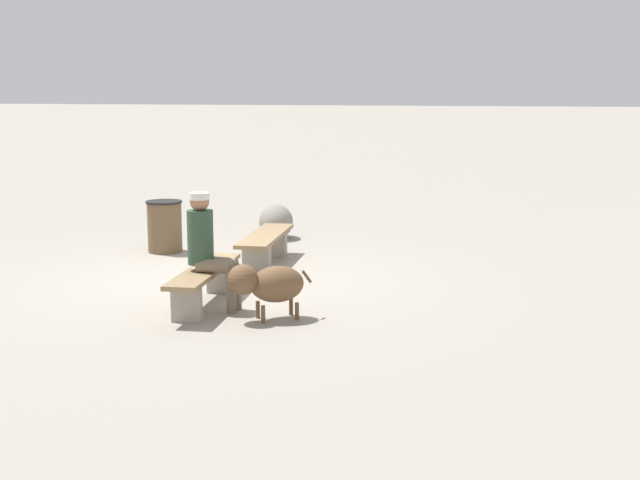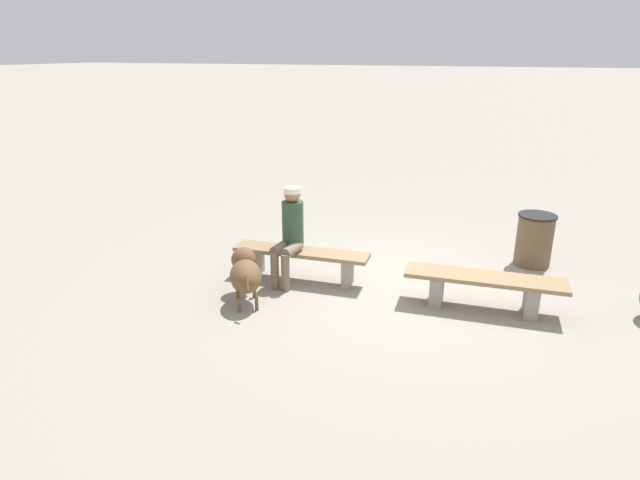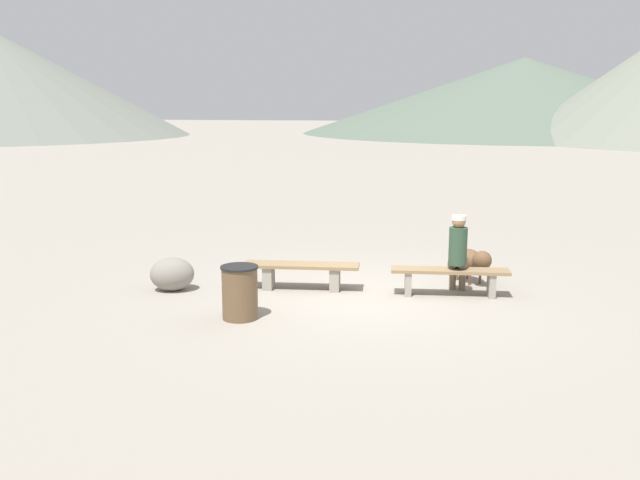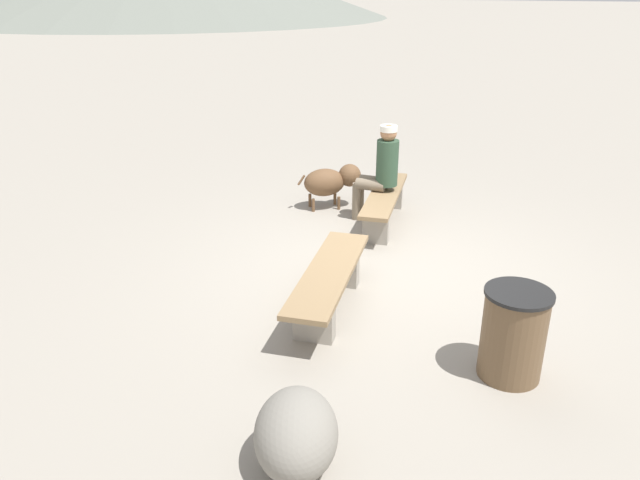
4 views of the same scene
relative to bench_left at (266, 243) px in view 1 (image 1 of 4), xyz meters
name	(u,v)px [view 1 (image 1 of 4)]	position (x,y,z in m)	size (l,w,h in m)	color
ground	(218,282)	(1.06, -0.31, -0.33)	(210.00, 210.00, 0.06)	gray
bench_left	(266,243)	(0.00, 0.00, 0.00)	(1.92, 0.58, 0.43)	gray
bench_right	(204,279)	(2.40, 0.02, 0.02)	(1.89, 0.51, 0.44)	gray
seated_person	(208,244)	(2.52, 0.12, 0.44)	(0.33, 0.59, 1.31)	#2D4733
dog	(268,283)	(2.78, 0.88, 0.10)	(0.68, 0.82, 0.62)	brown
trash_bin	(165,226)	(-0.54, -1.73, 0.09)	(0.54, 0.54, 0.77)	brown
boulder	(276,221)	(-2.07, -0.46, -0.02)	(0.71, 0.55, 0.55)	gray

